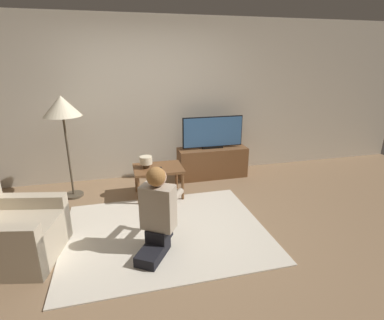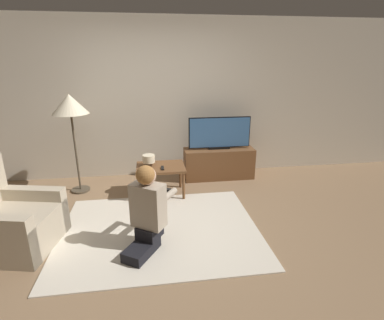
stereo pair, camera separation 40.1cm
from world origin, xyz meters
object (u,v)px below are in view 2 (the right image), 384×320
object	(u,v)px
armchair	(8,222)
person_kneeling	(147,208)
table_lamp	(149,159)
tv	(220,133)
floor_lamp	(70,108)
coffee_table	(161,170)

from	to	relation	value
armchair	person_kneeling	size ratio (longest dim) A/B	1.08
table_lamp	tv	bearing A→B (deg)	24.11
tv	person_kneeling	xyz separation A→B (m)	(-1.20, -1.88, -0.31)
armchair	table_lamp	size ratio (longest dim) A/B	5.59
tv	armchair	world-z (taller)	tv
person_kneeling	table_lamp	bearing A→B (deg)	-58.56
tv	armchair	xyz separation A→B (m)	(-2.68, -1.64, -0.49)
armchair	table_lamp	distance (m)	1.90
armchair	floor_lamp	bearing A→B (deg)	-5.22
tv	table_lamp	xyz separation A→B (m)	(-1.17, -0.53, -0.23)
floor_lamp	person_kneeling	size ratio (longest dim) A/B	1.59
tv	floor_lamp	distance (m)	2.31
coffee_table	armchair	bearing A→B (deg)	-147.01
armchair	person_kneeling	bearing A→B (deg)	-87.13
tv	floor_lamp	size ratio (longest dim) A/B	0.70
tv	person_kneeling	distance (m)	2.25
floor_lamp	table_lamp	distance (m)	1.33
floor_lamp	tv	bearing A→B (deg)	6.14
tv	floor_lamp	bearing A→B (deg)	-173.86
person_kneeling	armchair	bearing A→B (deg)	23.19
tv	coffee_table	distance (m)	1.21
floor_lamp	armchair	bearing A→B (deg)	-107.40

